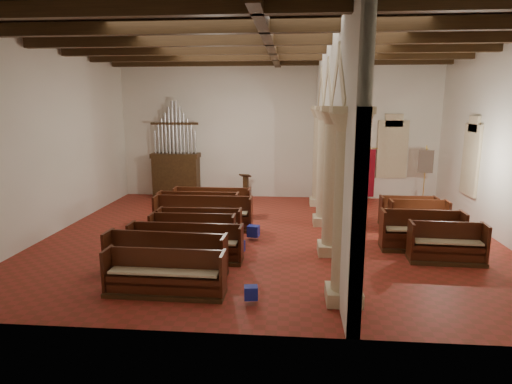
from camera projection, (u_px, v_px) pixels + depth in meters
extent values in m
plane|color=maroon|center=(270.00, 236.00, 13.62)|extent=(14.00, 14.00, 0.00)
plane|color=black|center=(271.00, 38.00, 12.42)|extent=(14.00, 14.00, 0.00)
cube|color=white|center=(278.00, 130.00, 18.88)|extent=(14.00, 0.02, 6.00)
cube|color=white|center=(252.00, 172.00, 7.16)|extent=(14.00, 0.02, 6.00)
cube|color=white|center=(51.00, 140.00, 13.60)|extent=(0.02, 12.00, 6.00)
cube|color=white|center=(510.00, 143.00, 12.44)|extent=(0.02, 12.00, 6.00)
cube|color=beige|center=(344.00, 295.00, 9.04)|extent=(0.75, 0.75, 0.30)
cylinder|color=beige|center=(347.00, 213.00, 8.69)|extent=(0.56, 0.56, 3.30)
cube|color=beige|center=(331.00, 249.00, 11.97)|extent=(0.75, 0.75, 0.30)
cylinder|color=beige|center=(334.00, 185.00, 11.61)|extent=(0.56, 0.56, 3.30)
cube|color=beige|center=(324.00, 220.00, 14.90)|extent=(0.75, 0.75, 0.30)
cylinder|color=beige|center=(325.00, 169.00, 14.54)|extent=(0.56, 0.56, 3.30)
cube|color=beige|center=(319.00, 201.00, 17.83)|extent=(0.75, 0.75, 0.30)
cylinder|color=beige|center=(320.00, 159.00, 17.47)|extent=(0.56, 0.56, 3.30)
cube|color=white|center=(333.00, 72.00, 12.46)|extent=(0.25, 11.90, 1.93)
cube|color=#32705E|center=(472.00, 160.00, 15.04)|extent=(0.03, 1.00, 2.20)
cube|color=#32705E|center=(392.00, 149.00, 18.60)|extent=(1.00, 0.03, 2.20)
cube|color=#3E2913|center=(176.00, 178.00, 19.18)|extent=(2.00, 0.80, 1.80)
cube|color=#3E2913|center=(176.00, 155.00, 18.98)|extent=(2.10, 0.85, 0.20)
cube|color=#351B10|center=(246.00, 197.00, 19.09)|extent=(0.50, 0.50, 0.09)
cube|color=#351B10|center=(246.00, 187.00, 19.00)|extent=(0.24, 0.24, 1.01)
cube|color=#351B10|center=(246.00, 175.00, 18.82)|extent=(0.53, 0.46, 0.18)
cube|color=maroon|center=(356.00, 173.00, 18.88)|extent=(1.60, 0.06, 2.10)
cylinder|color=gold|center=(357.00, 148.00, 18.64)|extent=(1.80, 0.04, 0.04)
cone|color=#3E2913|center=(422.00, 207.00, 17.28)|extent=(0.38, 0.38, 0.13)
cylinder|color=gold|center=(424.00, 177.00, 17.04)|extent=(0.04, 0.04, 2.54)
cylinder|color=gold|center=(427.00, 148.00, 16.81)|extent=(0.14, 0.74, 0.03)
cube|color=#16184E|center=(426.00, 162.00, 16.89)|extent=(0.58, 0.10, 0.90)
cube|color=navy|center=(251.00, 293.00, 8.95)|extent=(0.31, 0.27, 0.28)
cube|color=#16249A|center=(239.00, 246.00, 11.84)|extent=(0.37, 0.33, 0.31)
cube|color=navy|center=(253.00, 231.00, 13.21)|extent=(0.40, 0.34, 0.35)
cylinder|color=silver|center=(132.00, 283.00, 9.63)|extent=(1.04, 0.51, 0.11)
cylinder|color=white|center=(165.00, 259.00, 11.11)|extent=(0.96, 0.49, 0.10)
cube|color=#3E2913|center=(165.00, 293.00, 9.39)|extent=(2.66, 0.72, 0.10)
cube|color=#40230D|center=(164.00, 282.00, 9.29)|extent=(2.51, 0.43, 0.43)
cube|color=#40230D|center=(167.00, 268.00, 9.46)|extent=(2.50, 0.11, 0.91)
cube|color=#40230D|center=(107.00, 269.00, 9.42)|extent=(0.08, 0.58, 0.91)
cube|color=#40230D|center=(223.00, 273.00, 9.20)|extent=(0.08, 0.58, 0.91)
cube|color=#C8B894|center=(164.00, 272.00, 9.25)|extent=(2.41, 0.39, 0.05)
cube|color=#3E2913|center=(166.00, 274.00, 10.45)|extent=(3.02, 0.87, 0.10)
cube|color=#42150E|center=(165.00, 264.00, 10.35)|extent=(2.86, 0.56, 0.45)
cube|color=#42150E|center=(167.00, 250.00, 10.52)|extent=(2.84, 0.23, 0.96)
cube|color=#42150E|center=(107.00, 251.00, 10.49)|extent=(0.10, 0.61, 0.96)
cube|color=#42150E|center=(225.00, 254.00, 10.25)|extent=(0.10, 0.61, 0.96)
cube|color=#C8B894|center=(165.00, 254.00, 10.30)|extent=(2.74, 0.51, 0.05)
cube|color=#3E2913|center=(186.00, 259.00, 11.45)|extent=(3.05, 0.70, 0.10)
cube|color=#441A0E|center=(185.00, 250.00, 11.35)|extent=(2.90, 0.41, 0.43)
cube|color=#441A0E|center=(187.00, 239.00, 11.52)|extent=(2.90, 0.10, 0.91)
cube|color=#441A0E|center=(131.00, 239.00, 11.50)|extent=(0.07, 0.57, 0.91)
cube|color=#441A0E|center=(241.00, 242.00, 11.25)|extent=(0.07, 0.57, 0.91)
cube|color=#C8B894|center=(185.00, 242.00, 11.31)|extent=(2.79, 0.37, 0.05)
cube|color=#3E2913|center=(193.00, 246.00, 12.53)|extent=(2.49, 0.69, 0.09)
cube|color=#3A1A0C|center=(192.00, 238.00, 12.44)|extent=(2.34, 0.40, 0.42)
cube|color=#3A1A0C|center=(194.00, 228.00, 12.60)|extent=(2.34, 0.09, 0.89)
cube|color=#3A1A0C|center=(152.00, 228.00, 12.55)|extent=(0.07, 0.56, 0.89)
cube|color=#3A1A0C|center=(234.00, 230.00, 12.35)|extent=(0.07, 0.56, 0.89)
cube|color=#C8B894|center=(192.00, 230.00, 12.39)|extent=(2.25, 0.37, 0.05)
cube|color=#3E2913|center=(200.00, 239.00, 13.11)|extent=(2.55, 0.72, 0.10)
cube|color=#44260E|center=(199.00, 232.00, 13.01)|extent=(2.40, 0.43, 0.43)
cube|color=#44260E|center=(201.00, 222.00, 13.18)|extent=(2.39, 0.11, 0.91)
cube|color=#44260E|center=(160.00, 223.00, 13.13)|extent=(0.08, 0.58, 0.91)
cube|color=#44260E|center=(240.00, 224.00, 12.93)|extent=(0.08, 0.58, 0.91)
cube|color=#C8B894|center=(199.00, 224.00, 12.96)|extent=(2.30, 0.39, 0.05)
cube|color=#3E2913|center=(203.00, 228.00, 14.34)|extent=(3.26, 0.75, 0.11)
cube|color=#39170C|center=(203.00, 220.00, 14.22)|extent=(3.11, 0.43, 0.48)
cube|color=#39170C|center=(204.00, 210.00, 14.41)|extent=(3.11, 0.08, 1.01)
cube|color=#39170C|center=(156.00, 211.00, 14.38)|extent=(0.07, 0.64, 1.01)
cube|color=#39170C|center=(251.00, 212.00, 14.11)|extent=(0.07, 0.64, 1.01)
cube|color=#C8B894|center=(203.00, 212.00, 14.17)|extent=(2.99, 0.38, 0.05)
cube|color=#3E2913|center=(198.00, 222.00, 15.05)|extent=(2.84, 0.75, 0.11)
cube|color=#41130E|center=(198.00, 214.00, 14.94)|extent=(2.69, 0.44, 0.47)
cube|color=#41130E|center=(199.00, 206.00, 15.12)|extent=(2.69, 0.09, 1.00)
cube|color=#41130E|center=(160.00, 206.00, 15.07)|extent=(0.08, 0.63, 1.00)
cube|color=#41130E|center=(237.00, 207.00, 14.84)|extent=(0.08, 0.63, 1.00)
cube|color=#C8B894|center=(198.00, 207.00, 14.88)|extent=(2.58, 0.39, 0.05)
cube|color=#3E2913|center=(212.00, 215.00, 15.96)|extent=(2.85, 0.73, 0.10)
cube|color=#421E0E|center=(212.00, 208.00, 15.85)|extent=(2.70, 0.42, 0.46)
cube|color=#421E0E|center=(213.00, 200.00, 16.03)|extent=(2.70, 0.07, 0.98)
cube|color=#421E0E|center=(175.00, 200.00, 15.99)|extent=(0.07, 0.62, 0.98)
cube|color=#421E0E|center=(249.00, 202.00, 15.75)|extent=(0.07, 0.62, 0.98)
cube|color=#C8B894|center=(212.00, 202.00, 15.80)|extent=(2.60, 0.37, 0.05)
cube|color=#3E2913|center=(445.00, 260.00, 11.35)|extent=(1.95, 0.79, 0.10)
cube|color=#381F0C|center=(447.00, 251.00, 11.24)|extent=(1.79, 0.48, 0.46)
cube|color=#381F0C|center=(445.00, 239.00, 11.42)|extent=(1.78, 0.15, 0.97)
cube|color=#381F0C|center=(411.00, 240.00, 11.34)|extent=(0.10, 0.61, 0.97)
cube|color=#381F0C|center=(484.00, 242.00, 11.18)|extent=(0.10, 0.61, 0.97)
cube|color=#C8B894|center=(448.00, 242.00, 11.19)|extent=(1.72, 0.44, 0.05)
cube|color=#3E2913|center=(421.00, 248.00, 12.29)|extent=(2.30, 0.84, 0.11)
cube|color=#3A110C|center=(422.00, 239.00, 12.18)|extent=(2.14, 0.51, 0.49)
cube|color=#3A110C|center=(420.00, 227.00, 12.37)|extent=(2.13, 0.15, 1.04)
cube|color=#3A110C|center=(383.00, 228.00, 12.29)|extent=(0.10, 0.66, 1.04)
cube|color=#3A110C|center=(462.00, 230.00, 12.10)|extent=(0.10, 0.66, 1.04)
cube|color=#C8B894|center=(423.00, 230.00, 12.12)|extent=(2.05, 0.46, 0.05)
cube|color=#3E2913|center=(419.00, 242.00, 12.92)|extent=(1.69, 0.72, 0.09)
cube|color=#3D1F0D|center=(420.00, 234.00, 12.82)|extent=(1.53, 0.44, 0.41)
cube|color=#3D1F0D|center=(418.00, 225.00, 12.98)|extent=(1.51, 0.13, 0.87)
cube|color=#3D1F0D|center=(392.00, 225.00, 12.90)|extent=(0.09, 0.55, 0.87)
cube|color=#3D1F0D|center=(447.00, 227.00, 12.77)|extent=(0.09, 0.55, 0.87)
cube|color=#C8B894|center=(420.00, 227.00, 12.77)|extent=(1.46, 0.40, 0.05)
cube|color=#3E2913|center=(417.00, 230.00, 14.05)|extent=(1.86, 0.72, 0.10)
cube|color=#3A130C|center=(418.00, 223.00, 13.95)|extent=(1.71, 0.41, 0.45)
cube|color=#3A130C|center=(417.00, 214.00, 14.12)|extent=(1.71, 0.08, 0.95)
cube|color=#3A130C|center=(390.00, 214.00, 14.04)|extent=(0.07, 0.60, 0.95)
cube|color=#3A130C|center=(447.00, 215.00, 13.89)|extent=(0.07, 0.60, 0.95)
cube|color=#C8B894|center=(419.00, 215.00, 13.90)|extent=(1.64, 0.37, 0.05)
cube|color=#3E2913|center=(407.00, 225.00, 14.73)|extent=(1.87, 0.69, 0.10)
cube|color=#39120C|center=(408.00, 217.00, 14.63)|extent=(1.72, 0.40, 0.44)
cube|color=#39120C|center=(407.00, 209.00, 14.80)|extent=(1.72, 0.07, 0.93)
cube|color=#39120C|center=(381.00, 209.00, 14.72)|extent=(0.07, 0.59, 0.93)
cube|color=#39120C|center=(435.00, 211.00, 14.57)|extent=(0.07, 0.59, 0.93)
cube|color=#C8B894|center=(409.00, 210.00, 14.58)|extent=(1.65, 0.36, 0.05)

